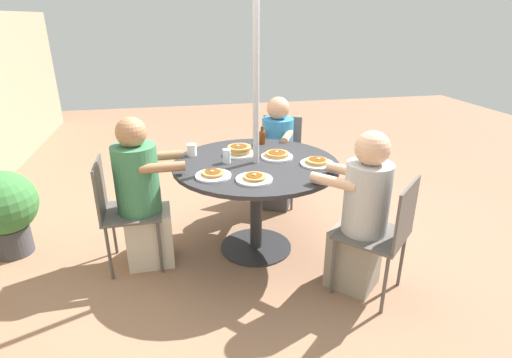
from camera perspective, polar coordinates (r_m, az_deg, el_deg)
name	(u,v)px	position (r m, az deg, el deg)	size (l,w,h in m)	color
ground_plane	(256,247)	(3.44, 0.00, -9.72)	(12.00, 12.00, 0.00)	#8C664C
patio_table	(256,176)	(3.15, 0.00, 0.38)	(1.29, 1.29, 0.77)	#28282B
umbrella_pole	(256,118)	(3.01, 0.00, 8.67)	(0.05, 0.05, 2.23)	#ADADB2
patio_chair_north	(385,230)	(2.80, 17.89, -7.02)	(0.60, 0.60, 0.87)	#514C47
diner_north	(361,218)	(2.82, 14.78, -5.36)	(0.55, 0.54, 1.16)	gray
patio_chair_east	(280,153)	(4.16, 3.41, 3.72)	(0.57, 0.57, 0.87)	#514C47
diner_east	(277,157)	(4.00, 2.98, 3.22)	(0.54, 0.47, 1.11)	#3D3D42
patio_chair_south	(120,206)	(3.16, -18.85, -3.71)	(0.44, 0.44, 0.87)	#514C47
diner_south	(143,199)	(3.12, -15.89, -2.76)	(0.34, 0.52, 1.18)	beige
pancake_plate_a	(213,175)	(2.83, -6.16, 0.61)	(0.26, 0.26, 0.05)	white
pancake_plate_b	(239,151)	(3.27, -2.44, 4.05)	(0.26, 0.26, 0.08)	white
pancake_plate_c	(277,155)	(3.20, 3.00, 3.40)	(0.26, 0.26, 0.06)	white
pancake_plate_d	(254,178)	(2.75, -0.25, 0.10)	(0.26, 0.26, 0.05)	white
pancake_plate_e	(317,162)	(3.08, 8.71, 2.36)	(0.26, 0.26, 0.05)	white
syrup_bottle	(262,137)	(3.55, 0.86, 6.01)	(0.08, 0.06, 0.16)	#602D0F
coffee_cup	(192,150)	(3.29, -9.16, 4.15)	(0.08, 0.08, 0.09)	white
drinking_glass_a	(227,156)	(3.09, -4.19, 3.31)	(0.06, 0.06, 0.11)	silver
potted_shrub	(4,208)	(3.75, -32.30, -3.49)	(0.51, 0.51, 0.72)	#3D3D3F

